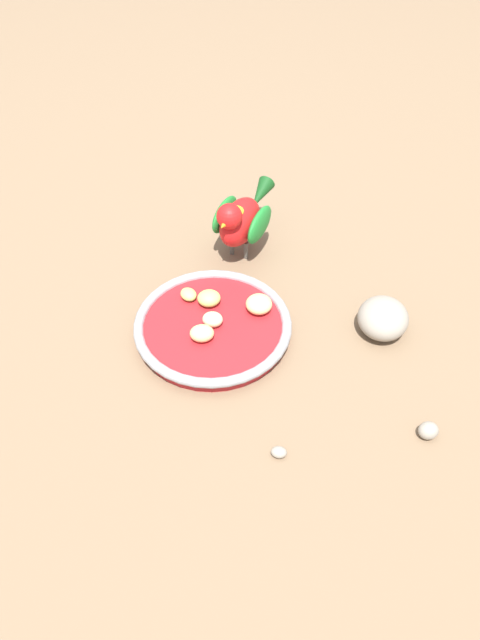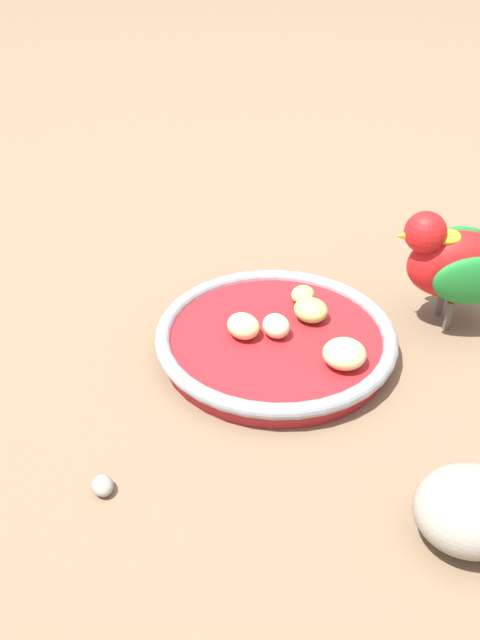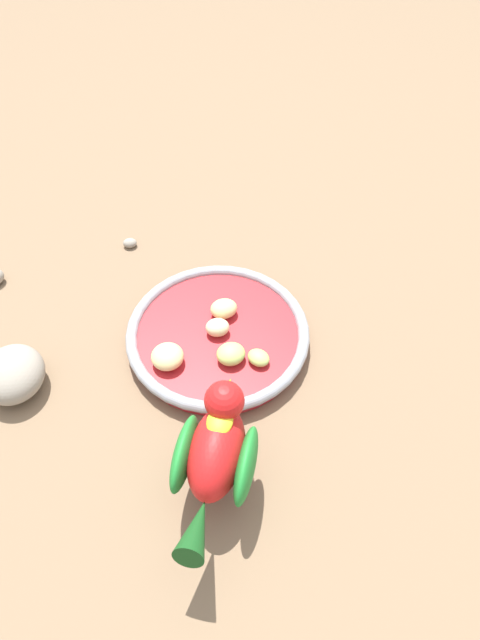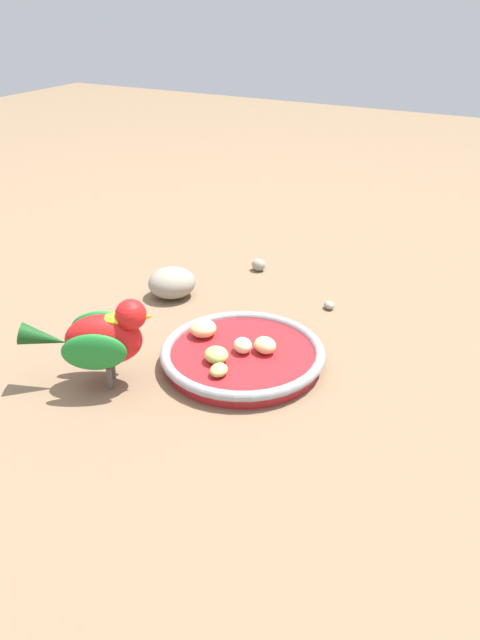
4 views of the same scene
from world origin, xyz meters
name	(u,v)px [view 4 (image 4 of 4)]	position (x,y,z in m)	size (l,w,h in m)	color
ground_plane	(234,372)	(0.00, 0.00, 0.00)	(4.00, 4.00, 0.00)	#7A6047
feeding_bowl	(243,355)	(0.00, 0.02, 0.01)	(0.23, 0.23, 0.03)	#AD1E23
apple_piece_0	(243,345)	(0.00, 0.02, 0.03)	(0.03, 0.02, 0.02)	beige
apple_piece_1	(265,345)	(0.03, 0.04, 0.03)	(0.03, 0.03, 0.02)	#E5C67F
apple_piece_2	(216,355)	(-0.02, -0.02, 0.03)	(0.03, 0.03, 0.02)	#B2CC66
apple_piece_3	(221,371)	(0.00, -0.04, 0.03)	(0.03, 0.02, 0.02)	#B2CC66
apple_piece_4	(203,328)	(-0.07, 0.04, 0.03)	(0.04, 0.04, 0.02)	#E5C67F
parrot	(101,337)	(-0.14, -0.10, 0.07)	(0.16, 0.12, 0.12)	#59544C
rock_large	(172,283)	(-0.20, 0.16, 0.02)	(0.08, 0.07, 0.05)	gray
pebble_0	(259,265)	(-0.12, 0.32, 0.01)	(0.03, 0.02, 0.02)	gray
pebble_1	(329,305)	(0.04, 0.24, 0.01)	(0.02, 0.02, 0.01)	gray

